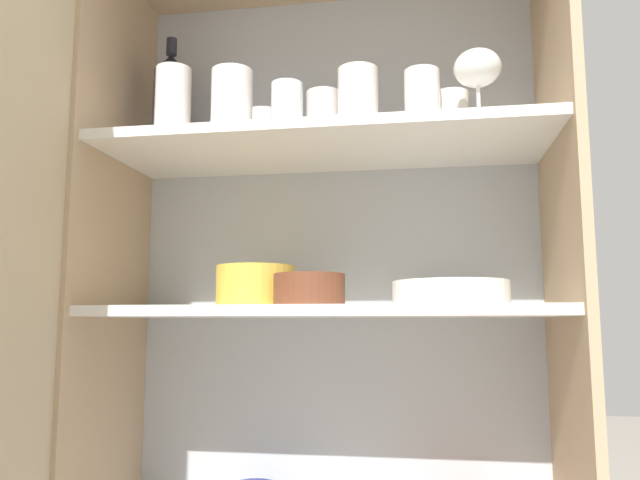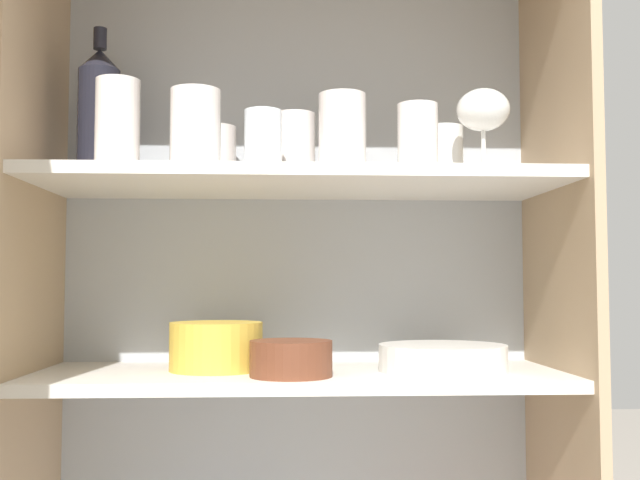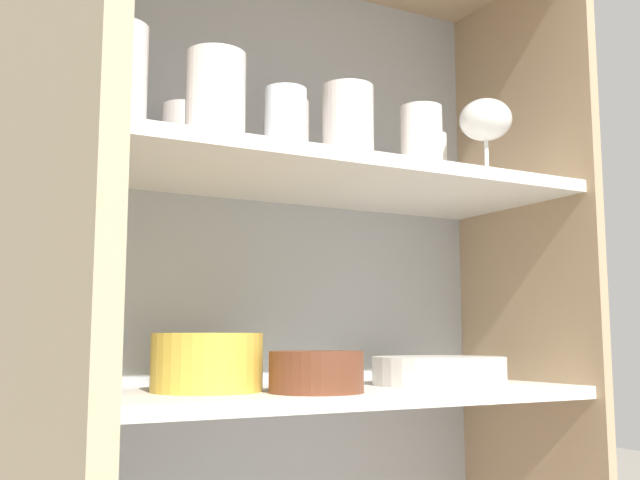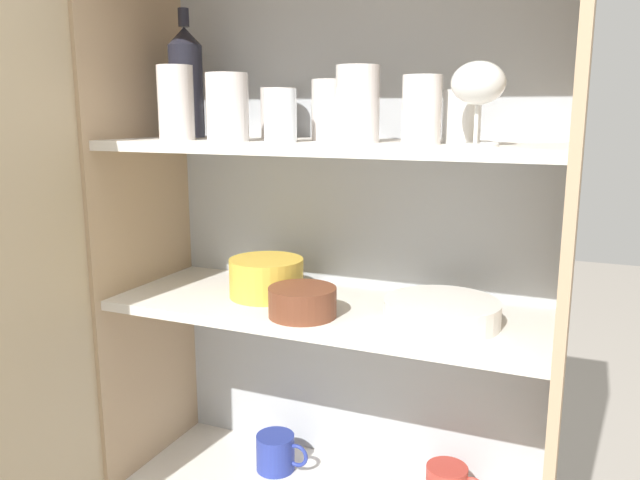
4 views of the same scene
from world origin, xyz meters
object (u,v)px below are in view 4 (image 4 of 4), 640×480
(mixing_bowl_large, at_px, (266,276))
(serving_bowl_small, at_px, (302,300))
(wine_bottle, at_px, (186,82))
(plate_stack_white, at_px, (442,312))

(mixing_bowl_large, relative_size, serving_bowl_small, 1.20)
(wine_bottle, distance_m, mixing_bowl_large, 0.46)
(plate_stack_white, relative_size, serving_bowl_small, 1.64)
(mixing_bowl_large, distance_m, serving_bowl_small, 0.16)
(mixing_bowl_large, bearing_deg, plate_stack_white, -4.60)
(wine_bottle, bearing_deg, serving_bowl_small, -21.95)
(serving_bowl_small, bearing_deg, wine_bottle, 158.05)
(wine_bottle, height_order, mixing_bowl_large, wine_bottle)
(mixing_bowl_large, bearing_deg, serving_bowl_small, -35.95)
(plate_stack_white, distance_m, serving_bowl_small, 0.26)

